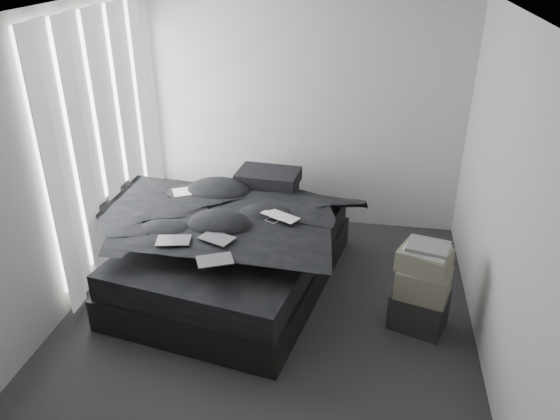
% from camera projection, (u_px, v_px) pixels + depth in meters
% --- Properties ---
extents(floor, '(3.60, 4.20, 0.01)m').
position_uv_depth(floor, '(264.00, 326.00, 4.79)').
color(floor, '#2A2A2C').
rests_on(floor, ground).
extents(ceiling, '(3.60, 4.20, 0.01)m').
position_uv_depth(ceiling, '(259.00, 15.00, 3.62)').
color(ceiling, white).
rests_on(ceiling, ground).
extents(wall_back, '(3.60, 0.01, 2.60)m').
position_uv_depth(wall_back, '(300.00, 114.00, 6.05)').
color(wall_back, beige).
rests_on(wall_back, ground).
extents(wall_front, '(3.60, 0.01, 2.60)m').
position_uv_depth(wall_front, '(164.00, 393.00, 2.36)').
color(wall_front, beige).
rests_on(wall_front, ground).
extents(wall_left, '(0.01, 4.20, 2.60)m').
position_uv_depth(wall_left, '(48.00, 176.00, 4.48)').
color(wall_left, beige).
rests_on(wall_left, ground).
extents(wall_right, '(0.01, 4.20, 2.60)m').
position_uv_depth(wall_right, '(507.00, 210.00, 3.93)').
color(wall_right, beige).
rests_on(wall_right, ground).
extents(window_left, '(0.02, 2.00, 2.30)m').
position_uv_depth(window_left, '(100.00, 135.00, 5.25)').
color(window_left, white).
rests_on(window_left, wall_left).
extents(curtain_left, '(0.06, 2.12, 2.48)m').
position_uv_depth(curtain_left, '(106.00, 143.00, 5.27)').
color(curtain_left, white).
rests_on(curtain_left, wall_left).
extents(bed, '(2.10, 2.54, 0.31)m').
position_uv_depth(bed, '(235.00, 268.00, 5.35)').
color(bed, black).
rests_on(bed, floor).
extents(mattress, '(2.02, 2.47, 0.24)m').
position_uv_depth(mattress, '(234.00, 244.00, 5.23)').
color(mattress, black).
rests_on(mattress, bed).
extents(duvet, '(2.00, 2.21, 0.26)m').
position_uv_depth(duvet, '(230.00, 223.00, 5.07)').
color(duvet, black).
rests_on(duvet, mattress).
extents(pillow_lower, '(0.76, 0.58, 0.15)m').
position_uv_depth(pillow_lower, '(262.00, 188.00, 5.89)').
color(pillow_lower, black).
rests_on(pillow_lower, mattress).
extents(pillow_upper, '(0.67, 0.49, 0.14)m').
position_uv_depth(pillow_upper, '(268.00, 177.00, 5.78)').
color(pillow_upper, black).
rests_on(pillow_upper, pillow_lower).
extents(laptop, '(0.43, 0.38, 0.03)m').
position_uv_depth(laptop, '(277.00, 211.00, 4.96)').
color(laptop, silver).
rests_on(laptop, duvet).
extents(comic_a, '(0.32, 0.24, 0.01)m').
position_uv_depth(comic_a, '(173.00, 232.00, 4.63)').
color(comic_a, black).
rests_on(comic_a, duvet).
extents(comic_b, '(0.34, 0.28, 0.01)m').
position_uv_depth(comic_b, '(216.00, 229.00, 4.66)').
color(comic_b, black).
rests_on(comic_b, duvet).
extents(comic_c, '(0.34, 0.29, 0.01)m').
position_uv_depth(comic_c, '(214.00, 250.00, 4.34)').
color(comic_c, black).
rests_on(comic_c, duvet).
extents(side_stand, '(0.49, 0.49, 0.72)m').
position_uv_depth(side_stand, '(188.00, 223.00, 5.76)').
color(side_stand, black).
rests_on(side_stand, floor).
extents(papers, '(0.34, 0.31, 0.01)m').
position_uv_depth(papers, '(187.00, 192.00, 5.59)').
color(papers, white).
rests_on(papers, side_stand).
extents(floor_books, '(0.21, 0.24, 0.14)m').
position_uv_depth(floor_books, '(189.00, 245.00, 5.92)').
color(floor_books, black).
rests_on(floor_books, floor).
extents(box_lower, '(0.54, 0.48, 0.33)m').
position_uv_depth(box_lower, '(419.00, 310.00, 4.73)').
color(box_lower, black).
rests_on(box_lower, floor).
extents(box_mid, '(0.49, 0.43, 0.25)m').
position_uv_depth(box_mid, '(423.00, 283.00, 4.58)').
color(box_mid, '#65614F').
rests_on(box_mid, box_lower).
extents(box_upper, '(0.49, 0.45, 0.18)m').
position_uv_depth(box_upper, '(424.00, 260.00, 4.50)').
color(box_upper, '#65614F').
rests_on(box_upper, box_mid).
extents(art_book_white, '(0.41, 0.37, 0.03)m').
position_uv_depth(art_book_white, '(427.00, 249.00, 4.45)').
color(art_book_white, silver).
rests_on(art_book_white, box_upper).
extents(art_book_snake, '(0.39, 0.33, 0.03)m').
position_uv_depth(art_book_snake, '(428.00, 246.00, 4.43)').
color(art_book_snake, silver).
rests_on(art_book_snake, art_book_white).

